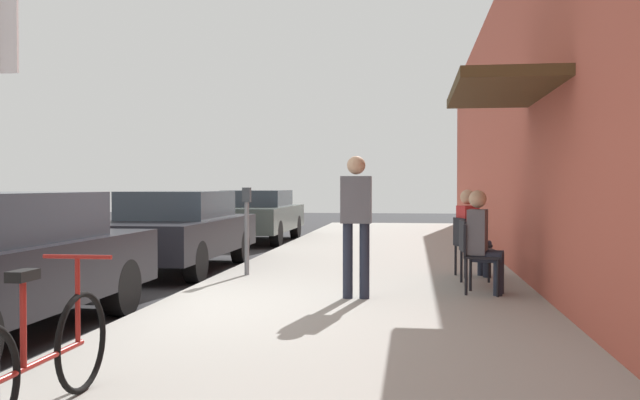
# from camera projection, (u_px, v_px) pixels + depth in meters

# --- Properties ---
(ground_plane) EXTENTS (60.00, 60.00, 0.00)m
(ground_plane) POSITION_uv_depth(u_px,v_px,m) (142.00, 320.00, 7.56)
(ground_plane) COLOR #2D2D30
(sidewalk_slab) EXTENTS (4.50, 32.00, 0.12)m
(sidewalk_slab) POSITION_uv_depth(u_px,v_px,m) (361.00, 291.00, 9.24)
(sidewalk_slab) COLOR #9E9B93
(sidewalk_slab) RESTS_ON ground_plane
(building_facade) EXTENTS (1.40, 32.00, 5.12)m
(building_facade) POSITION_uv_depth(u_px,v_px,m) (548.00, 100.00, 8.86)
(building_facade) COLOR #BC5442
(building_facade) RESTS_ON ground_plane
(parked_car_1) EXTENTS (1.80, 4.40, 1.37)m
(parked_car_1) POSITION_uv_depth(u_px,v_px,m) (176.00, 229.00, 11.89)
(parked_car_1) COLOR black
(parked_car_1) RESTS_ON ground_plane
(parked_car_2) EXTENTS (1.80, 4.40, 1.35)m
(parked_car_2) POSITION_uv_depth(u_px,v_px,m) (257.00, 215.00, 18.06)
(parked_car_2) COLOR #47514C
(parked_car_2) RESTS_ON ground_plane
(parking_meter) EXTENTS (0.12, 0.10, 1.32)m
(parking_meter) POSITION_uv_depth(u_px,v_px,m) (247.00, 224.00, 10.44)
(parking_meter) COLOR slate
(parking_meter) RESTS_ON sidewalk_slab
(bicycle_0) EXTENTS (0.46, 1.71, 0.90)m
(bicycle_0) POSITION_uv_depth(u_px,v_px,m) (39.00, 357.00, 3.97)
(bicycle_0) COLOR black
(bicycle_0) RESTS_ON sidewalk_slab
(cafe_chair_0) EXTENTS (0.52, 0.52, 0.87)m
(cafe_chair_0) POSITION_uv_depth(u_px,v_px,m) (477.00, 253.00, 8.63)
(cafe_chair_0) COLOR black
(cafe_chair_0) RESTS_ON sidewalk_slab
(seated_patron_0) EXTENTS (0.49, 0.43, 1.29)m
(seated_patron_0) POSITION_uv_depth(u_px,v_px,m) (482.00, 238.00, 8.61)
(seated_patron_0) COLOR #232838
(seated_patron_0) RESTS_ON sidewalk_slab
(cafe_chair_1) EXTENTS (0.48, 0.48, 0.87)m
(cafe_chair_1) POSITION_uv_depth(u_px,v_px,m) (472.00, 248.00, 9.43)
(cafe_chair_1) COLOR black
(cafe_chair_1) RESTS_ON sidewalk_slab
(cafe_chair_2) EXTENTS (0.55, 0.55, 0.87)m
(cafe_chair_2) POSITION_uv_depth(u_px,v_px,m) (467.00, 243.00, 10.23)
(cafe_chair_2) COLOR black
(cafe_chair_2) RESTS_ON sidewalk_slab
(seated_patron_2) EXTENTS (0.51, 0.46, 1.29)m
(seated_patron_2) POSITION_uv_depth(u_px,v_px,m) (471.00, 230.00, 10.24)
(seated_patron_2) COLOR #232838
(seated_patron_2) RESTS_ON sidewalk_slab
(pedestrian_standing) EXTENTS (0.36, 0.22, 1.70)m
(pedestrian_standing) POSITION_uv_depth(u_px,v_px,m) (356.00, 215.00, 8.24)
(pedestrian_standing) COLOR #232838
(pedestrian_standing) RESTS_ON sidewalk_slab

